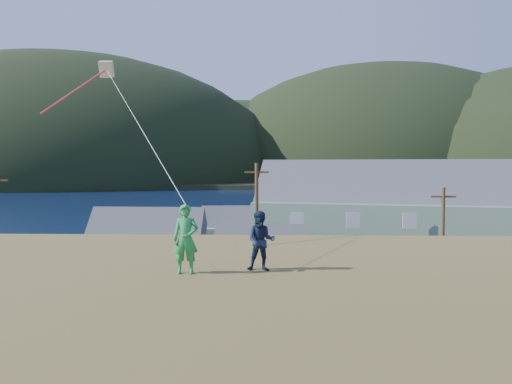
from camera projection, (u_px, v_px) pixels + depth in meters
ground at (260, 321)px, 31.56m from camera, size 900.00×900.00×0.00m
grass_strip at (259, 330)px, 29.56m from camera, size 110.00×8.00×0.10m
waterfront_lot at (264, 266)px, 48.53m from camera, size 72.00×36.00×0.12m
wharf at (225, 231)px, 71.66m from camera, size 26.00×14.00×0.90m
far_shore at (271, 178)px, 360.89m from camera, size 900.00×320.00×2.00m
far_hills at (328, 178)px, 309.16m from camera, size 760.00×265.00×143.00m
lodge at (436, 216)px, 49.27m from camera, size 37.11×17.81×12.59m
shed_palegreen_near at (146, 246)px, 43.91m from camera, size 10.23×6.62×7.34m
shed_white at (260, 258)px, 40.66m from camera, size 7.54×5.09×5.94m
shed_palegreen_far at (243, 231)px, 56.77m from camera, size 9.84×6.17×6.31m
utility_poles at (223, 243)px, 32.89m from camera, size 29.73×0.24×9.86m
parked_cars at (181, 250)px, 52.81m from camera, size 27.26×12.61×1.57m
kite_flyer_green at (186, 239)px, 11.95m from camera, size 0.62×0.41×1.67m
kite_flyer_navy at (261, 241)px, 12.30m from camera, size 0.74×0.59×1.48m
kite_rig at (103, 74)px, 17.18m from camera, size 2.51×3.05×8.02m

